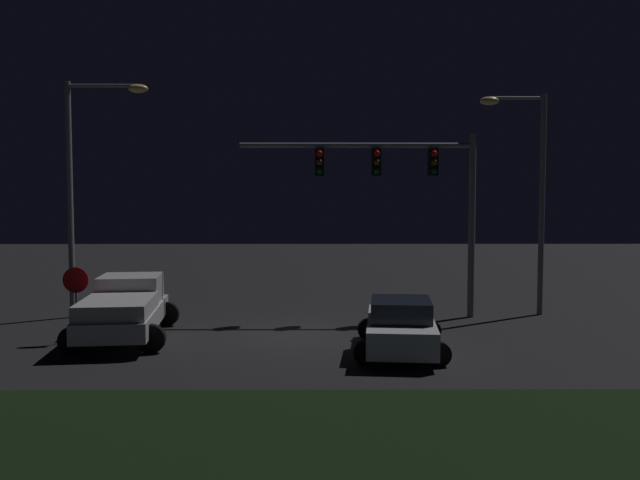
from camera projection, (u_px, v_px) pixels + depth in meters
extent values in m
plane|color=black|center=(290.00, 335.00, 20.76)|extent=(80.00, 80.00, 0.00)
cube|color=black|center=(267.00, 455.00, 10.96)|extent=(27.70, 7.03, 0.10)
cube|color=#B7B7BC|center=(125.00, 317.00, 20.05)|extent=(2.58, 5.59, 0.55)
cube|color=#B7B7BC|center=(131.00, 289.00, 21.18)|extent=(2.04, 2.09, 0.85)
cube|color=black|center=(131.00, 285.00, 21.18)|extent=(1.92, 1.70, 0.51)
cube|color=#B7B7BC|center=(118.00, 306.00, 18.95)|extent=(2.24, 3.22, 0.45)
cylinder|color=black|center=(103.00, 315.00, 21.88)|extent=(0.80, 0.22, 0.80)
cylinder|color=black|center=(167.00, 314.00, 22.11)|extent=(0.80, 0.22, 0.80)
cylinder|color=black|center=(73.00, 341.00, 18.02)|extent=(0.80, 0.22, 0.80)
cylinder|color=black|center=(151.00, 339.00, 18.26)|extent=(0.80, 0.22, 0.80)
cube|color=silver|center=(400.00, 330.00, 18.37)|extent=(2.22, 4.56, 0.70)
cube|color=black|center=(401.00, 309.00, 18.08)|extent=(1.79, 2.15, 0.55)
cylinder|color=black|center=(368.00, 329.00, 19.96)|extent=(0.64, 0.22, 0.64)
cylinder|color=black|center=(430.00, 330.00, 19.79)|extent=(0.64, 0.22, 0.64)
cylinder|color=black|center=(366.00, 353.00, 16.99)|extent=(0.64, 0.22, 0.64)
cylinder|color=black|center=(439.00, 354.00, 16.82)|extent=(0.64, 0.22, 0.64)
cylinder|color=slate|center=(472.00, 226.00, 23.59)|extent=(0.24, 0.24, 6.50)
cylinder|color=slate|center=(356.00, 145.00, 23.38)|extent=(8.20, 0.18, 0.18)
cube|color=black|center=(433.00, 162.00, 23.43)|extent=(0.32, 0.44, 0.95)
sphere|color=red|center=(434.00, 153.00, 23.18)|extent=(0.22, 0.22, 0.22)
sphere|color=#59380A|center=(434.00, 162.00, 23.20)|extent=(0.22, 0.22, 0.22)
sphere|color=#0C4719|center=(434.00, 171.00, 23.22)|extent=(0.22, 0.22, 0.22)
cube|color=black|center=(376.00, 162.00, 23.42)|extent=(0.32, 0.44, 0.95)
sphere|color=red|center=(377.00, 153.00, 23.17)|extent=(0.22, 0.22, 0.22)
sphere|color=#59380A|center=(377.00, 162.00, 23.19)|extent=(0.22, 0.22, 0.22)
sphere|color=#0C4719|center=(377.00, 171.00, 23.21)|extent=(0.22, 0.22, 0.22)
cube|color=black|center=(319.00, 162.00, 23.41)|extent=(0.32, 0.44, 0.95)
sphere|color=red|center=(319.00, 153.00, 23.16)|extent=(0.22, 0.22, 0.22)
sphere|color=#59380A|center=(319.00, 162.00, 23.18)|extent=(0.22, 0.22, 0.22)
sphere|color=#0C4719|center=(319.00, 171.00, 23.20)|extent=(0.22, 0.22, 0.22)
cylinder|color=slate|center=(70.00, 201.00, 23.47)|extent=(0.20, 0.20, 8.31)
cylinder|color=slate|center=(103.00, 86.00, 23.22)|extent=(2.46, 0.12, 0.12)
ellipsoid|color=#F9CC72|center=(138.00, 89.00, 23.23)|extent=(0.70, 0.44, 0.30)
cylinder|color=slate|center=(542.00, 205.00, 24.04)|extent=(0.20, 0.20, 7.97)
cylinder|color=slate|center=(517.00, 98.00, 23.79)|extent=(1.96, 0.12, 0.12)
ellipsoid|color=#F9CC72|center=(489.00, 101.00, 23.79)|extent=(0.70, 0.44, 0.30)
cylinder|color=slate|center=(77.00, 305.00, 19.62)|extent=(0.07, 0.07, 2.20)
cylinder|color=#B20C0F|center=(76.00, 280.00, 19.54)|extent=(0.76, 0.03, 0.76)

